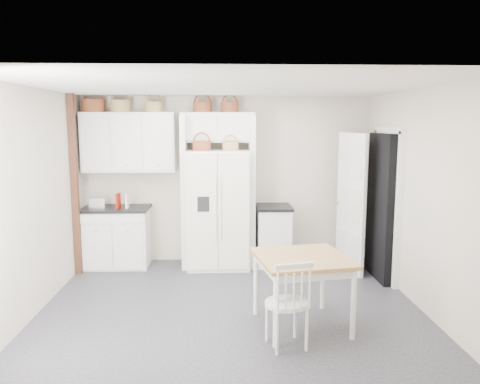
{
  "coord_description": "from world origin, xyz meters",
  "views": [
    {
      "loc": [
        -0.11,
        -5.37,
        2.19
      ],
      "look_at": [
        0.13,
        0.4,
        1.34
      ],
      "focal_mm": 35.0,
      "sensor_mm": 36.0,
      "label": 1
    }
  ],
  "objects": [
    {
      "name": "floor",
      "position": [
        0.0,
        0.0,
        0.0
      ],
      "size": [
        4.5,
        4.5,
        0.0
      ],
      "primitive_type": "plane",
      "color": "#262629",
      "rests_on": "ground"
    },
    {
      "name": "ceiling",
      "position": [
        0.0,
        0.0,
        2.6
      ],
      "size": [
        4.5,
        4.5,
        0.0
      ],
      "primitive_type": "plane",
      "color": "white",
      "rests_on": "wall_back"
    },
    {
      "name": "wall_back",
      "position": [
        0.0,
        2.0,
        1.3
      ],
      "size": [
        4.5,
        0.0,
        4.5
      ],
      "primitive_type": "plane",
      "rotation": [
        1.57,
        0.0,
        0.0
      ],
      "color": "beige",
      "rests_on": "floor"
    },
    {
      "name": "wall_left",
      "position": [
        -2.25,
        0.0,
        1.3
      ],
      "size": [
        0.0,
        4.0,
        4.0
      ],
      "primitive_type": "plane",
      "rotation": [
        1.57,
        0.0,
        1.57
      ],
      "color": "beige",
      "rests_on": "floor"
    },
    {
      "name": "wall_right",
      "position": [
        2.25,
        0.0,
        1.3
      ],
      "size": [
        0.0,
        4.0,
        4.0
      ],
      "primitive_type": "plane",
      "rotation": [
        1.57,
        0.0,
        -1.57
      ],
      "color": "beige",
      "rests_on": "floor"
    },
    {
      "name": "refrigerator",
      "position": [
        -0.15,
        1.65,
        0.89
      ],
      "size": [
        0.93,
        0.74,
        1.79
      ],
      "primitive_type": "cube",
      "color": "white",
      "rests_on": "floor"
    },
    {
      "name": "base_cab_left",
      "position": [
        -1.71,
        1.7,
        0.44
      ],
      "size": [
        0.95,
        0.6,
        0.88
      ],
      "primitive_type": "cube",
      "color": "silver",
      "rests_on": "floor"
    },
    {
      "name": "base_cab_right",
      "position": [
        0.7,
        1.7,
        0.44
      ],
      "size": [
        0.5,
        0.6,
        0.89
      ],
      "primitive_type": "cube",
      "color": "silver",
      "rests_on": "floor"
    },
    {
      "name": "dining_table",
      "position": [
        0.75,
        -0.57,
        0.39
      ],
      "size": [
        1.08,
        1.08,
        0.78
      ],
      "primitive_type": "cube",
      "rotation": [
        0.0,
        0.0,
        0.16
      ],
      "color": "brown",
      "rests_on": "floor"
    },
    {
      "name": "windsor_chair",
      "position": [
        0.53,
        -1.03,
        0.44
      ],
      "size": [
        0.51,
        0.48,
        0.89
      ],
      "primitive_type": "cube",
      "rotation": [
        0.0,
        0.0,
        0.23
      ],
      "color": "silver",
      "rests_on": "floor"
    },
    {
      "name": "counter_left",
      "position": [
        -1.71,
        1.7,
        0.9
      ],
      "size": [
        0.99,
        0.64,
        0.04
      ],
      "primitive_type": "cube",
      "color": "black",
      "rests_on": "base_cab_left"
    },
    {
      "name": "counter_right",
      "position": [
        0.7,
        1.7,
        0.91
      ],
      "size": [
        0.54,
        0.64,
        0.04
      ],
      "primitive_type": "cube",
      "color": "black",
      "rests_on": "base_cab_right"
    },
    {
      "name": "toaster",
      "position": [
        -1.95,
        1.6,
        1.0
      ],
      "size": [
        0.24,
        0.14,
        0.16
      ],
      "primitive_type": "cube",
      "rotation": [
        0.0,
        0.0,
        -0.02
      ],
      "color": "silver",
      "rests_on": "counter_left"
    },
    {
      "name": "cookbook_red",
      "position": [
        -1.65,
        1.62,
        1.04
      ],
      "size": [
        0.05,
        0.15,
        0.23
      ],
      "primitive_type": "cube",
      "rotation": [
        0.0,
        0.0,
        -0.14
      ],
      "color": "#9E1C09",
      "rests_on": "counter_left"
    },
    {
      "name": "cookbook_cream",
      "position": [
        -1.52,
        1.62,
        1.03
      ],
      "size": [
        0.03,
        0.14,
        0.22
      ],
      "primitive_type": "cube",
      "rotation": [
        0.0,
        0.0,
        -0.02
      ],
      "color": "#F0E1CB",
      "rests_on": "counter_left"
    },
    {
      "name": "basket_upper_a",
      "position": [
        -2.01,
        1.83,
        2.45
      ],
      "size": [
        0.34,
        0.34,
        0.19
      ],
      "primitive_type": "cylinder",
      "color": "brown",
      "rests_on": "upper_cabinet"
    },
    {
      "name": "basket_upper_b",
      "position": [
        -1.61,
        1.83,
        2.44
      ],
      "size": [
        0.31,
        0.31,
        0.18
      ],
      "primitive_type": "cylinder",
      "color": "#9E7D47",
      "rests_on": "upper_cabinet"
    },
    {
      "name": "basket_upper_c",
      "position": [
        -1.11,
        1.83,
        2.43
      ],
      "size": [
        0.27,
        0.27,
        0.16
      ],
      "primitive_type": "cylinder",
      "color": "#9E7D47",
      "rests_on": "upper_cabinet"
    },
    {
      "name": "basket_bridge_a",
      "position": [
        -0.38,
        1.83,
        2.43
      ],
      "size": [
        0.28,
        0.28,
        0.16
      ],
      "primitive_type": "cylinder",
      "color": "brown",
      "rests_on": "bridge_cabinet"
    },
    {
      "name": "basket_bridge_b",
      "position": [
        0.03,
        1.83,
        2.43
      ],
      "size": [
        0.26,
        0.26,
        0.15
      ],
      "primitive_type": "cylinder",
      "color": "brown",
      "rests_on": "bridge_cabinet"
    },
    {
      "name": "basket_fridge_a",
      "position": [
        -0.39,
        1.55,
        1.86
      ],
      "size": [
        0.27,
        0.27,
        0.14
      ],
      "primitive_type": "cylinder",
      "color": "brown",
      "rests_on": "refrigerator"
    },
    {
      "name": "basket_fridge_b",
      "position": [
        0.04,
        1.55,
        1.85
      ],
      "size": [
        0.23,
        0.23,
        0.12
      ],
      "primitive_type": "cylinder",
      "color": "#9E7D47",
      "rests_on": "refrigerator"
    },
    {
      "name": "upper_cabinet",
      "position": [
        -1.5,
        1.83,
        1.9
      ],
      "size": [
        1.4,
        0.34,
        0.9
      ],
      "primitive_type": "cube",
      "color": "silver",
      "rests_on": "wall_back"
    },
    {
      "name": "bridge_cabinet",
      "position": [
        -0.15,
        1.83,
        2.12
      ],
      "size": [
        1.12,
        0.34,
        0.45
      ],
      "primitive_type": "cube",
      "color": "silver",
      "rests_on": "wall_back"
    },
    {
      "name": "fridge_panel_left",
      "position": [
        -0.66,
        1.7,
        1.15
      ],
      "size": [
        0.08,
        0.6,
        2.3
      ],
      "primitive_type": "cube",
      "color": "silver",
      "rests_on": "floor"
    },
    {
      "name": "fridge_panel_right",
      "position": [
        0.36,
        1.7,
        1.15
      ],
      "size": [
        0.08,
        0.6,
        2.3
      ],
      "primitive_type": "cube",
      "color": "silver",
      "rests_on": "floor"
    },
    {
      "name": "trim_post",
      "position": [
        -2.2,
        1.35,
        1.3
      ],
      "size": [
        0.09,
        0.09,
        2.6
      ],
      "primitive_type": "cube",
      "color": "#3C2013",
      "rests_on": "floor"
    },
    {
      "name": "doorway_void",
      "position": [
        2.16,
        1.0,
        1.02
      ],
      "size": [
        0.18,
        0.85,
        2.05
      ],
      "primitive_type": "cube",
      "color": "black",
      "rests_on": "floor"
    },
    {
      "name": "door_slab",
      "position": [
        1.8,
        1.33,
        1.02
      ],
      "size": [
        0.21,
        0.79,
        2.05
      ],
      "primitive_type": "cube",
      "rotation": [
        0.0,
        0.0,
        -1.36
      ],
      "color": "white",
      "rests_on": "floor"
    }
  ]
}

